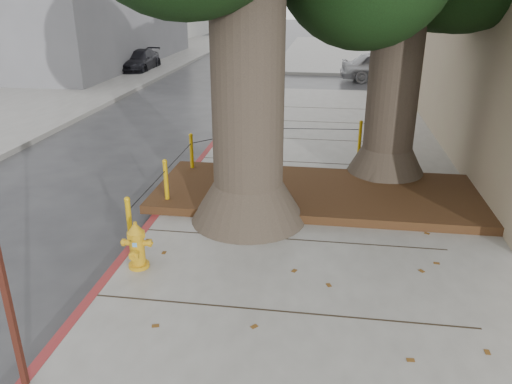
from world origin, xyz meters
TOP-DOWN VIEW (x-y plane):
  - ground at (0.00, 0.00)m, footprint 140.00×140.00m
  - sidewalk_far at (6.00, 30.00)m, footprint 16.00×20.00m
  - curb_red at (-2.00, 2.50)m, footprint 0.14×26.00m
  - planter_bed at (0.90, 3.90)m, footprint 6.40×2.60m
  - bollard_ring at (-0.87, 4.38)m, footprint 3.79×5.39m
  - fire_hydrant at (-1.64, 0.79)m, footprint 0.39×0.35m
  - signpost at (-1.95, -1.65)m, footprint 0.25×0.07m
  - car_silver at (3.46, 18.75)m, footprint 4.04×1.79m
  - car_dark at (-8.87, 19.99)m, footprint 1.65×3.83m

SIDE VIEW (x-z plane):
  - ground at x=0.00m, z-range 0.00..0.00m
  - sidewalk_far at x=6.00m, z-range 0.00..0.15m
  - curb_red at x=-2.00m, z-range -0.01..0.15m
  - planter_bed at x=0.90m, z-range 0.15..0.31m
  - fire_hydrant at x=-1.64m, z-range 0.14..0.87m
  - car_dark at x=-8.87m, z-range 0.00..1.10m
  - bollard_ring at x=-0.87m, z-range 0.19..1.14m
  - car_silver at x=3.46m, z-range 0.00..1.35m
  - signpost at x=-1.95m, z-range 0.31..2.79m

